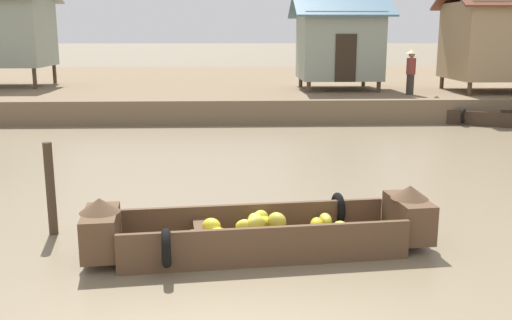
% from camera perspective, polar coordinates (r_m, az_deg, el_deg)
% --- Properties ---
extents(ground_plane, '(300.00, 300.00, 0.00)m').
position_cam_1_polar(ground_plane, '(14.74, -1.61, 0.13)').
color(ground_plane, '#7A6B51').
extents(riverbank_strip, '(160.00, 20.00, 0.84)m').
position_cam_1_polar(riverbank_strip, '(29.91, -2.03, 7.21)').
color(riverbank_strip, '#756047').
rests_on(riverbank_strip, ground).
extents(banana_boat, '(5.09, 2.16, 0.91)m').
position_cam_1_polar(banana_boat, '(8.50, 0.50, -6.97)').
color(banana_boat, brown).
rests_on(banana_boat, ground).
extents(fishing_skiff_distant, '(5.31, 3.41, 0.91)m').
position_cam_1_polar(fishing_skiff_distant, '(21.64, 23.74, 3.85)').
color(fishing_skiff_distant, '#3D2D21').
rests_on(fishing_skiff_distant, ground).
extents(stilt_house_mid_left, '(3.83, 3.57, 3.83)m').
position_cam_1_polar(stilt_house_mid_left, '(24.19, 8.10, 11.17)').
color(stilt_house_mid_left, '#4C3826').
rests_on(stilt_house_mid_left, riverbank_strip).
extents(stilt_house_mid_right, '(5.12, 3.77, 4.28)m').
position_cam_1_polar(stilt_house_mid_right, '(25.00, 23.54, 10.79)').
color(stilt_house_mid_right, '#4C3826').
rests_on(stilt_house_mid_right, riverbank_strip).
extents(vendor_person, '(0.44, 0.44, 1.66)m').
position_cam_1_polar(vendor_person, '(22.66, 14.92, 8.54)').
color(vendor_person, '#332D28').
rests_on(vendor_person, riverbank_strip).
extents(mooring_post, '(0.14, 0.14, 1.48)m').
position_cam_1_polar(mooring_post, '(9.66, -19.46, -2.68)').
color(mooring_post, '#423323').
rests_on(mooring_post, ground).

